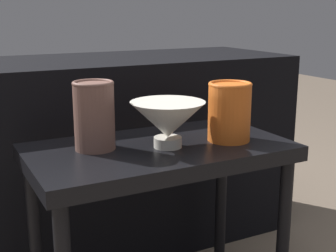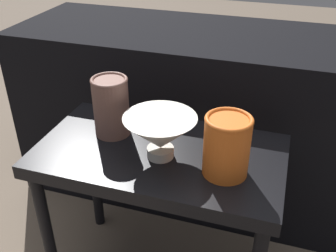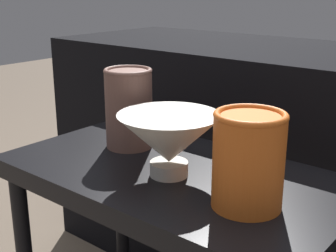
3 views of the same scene
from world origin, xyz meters
name	(u,v)px [view 1 (image 1 of 3)]	position (x,y,z in m)	size (l,w,h in m)	color
table	(159,170)	(0.00, 0.00, 0.44)	(0.68, 0.38, 0.51)	black
couch_backdrop	(98,153)	(0.00, 0.51, 0.34)	(1.42, 0.50, 0.69)	black
bowl	(168,120)	(0.01, -0.03, 0.58)	(0.19, 0.19, 0.12)	silver
vase_textured_left	(94,115)	(-0.16, 0.04, 0.60)	(0.10, 0.10, 0.17)	brown
vase_colorful_right	(229,111)	(0.19, -0.04, 0.59)	(0.12, 0.12, 0.16)	orange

